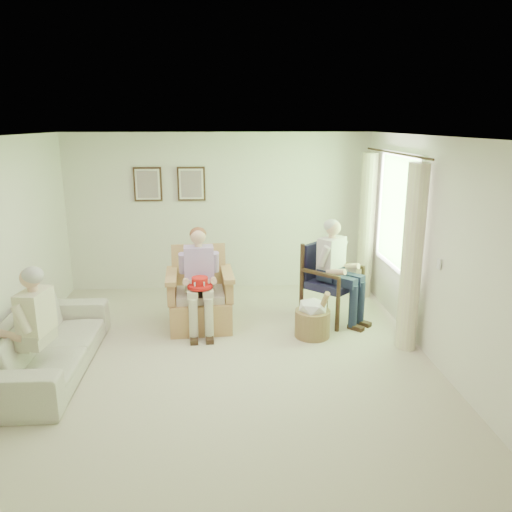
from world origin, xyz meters
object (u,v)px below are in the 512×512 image
(wood_armchair, at_px, (331,277))
(person_wicker, at_px, (199,273))
(red_hat, at_px, (200,284))
(hatbox, at_px, (313,317))
(wicker_armchair, at_px, (200,302))
(person_dark, at_px, (334,263))
(sofa, at_px, (48,343))
(person_sofa, at_px, (31,322))

(wood_armchair, distance_m, person_wicker, 1.91)
(red_hat, xyz_separation_m, hatbox, (1.47, -0.12, -0.46))
(wicker_armchair, bearing_deg, hatbox, -21.41)
(person_dark, distance_m, hatbox, 0.86)
(wicker_armchair, height_order, sofa, wicker_armchair)
(person_wicker, relative_size, hatbox, 2.01)
(red_hat, bearing_deg, wicker_armchair, 92.92)
(person_wicker, height_order, person_sofa, person_wicker)
(wood_armchair, xyz_separation_m, person_dark, (0.00, -0.18, 0.26))
(person_dark, distance_m, person_sofa, 3.89)
(wicker_armchair, distance_m, wood_armchair, 1.89)
(wicker_armchair, bearing_deg, wood_armchair, 2.60)
(person_dark, relative_size, hatbox, 2.09)
(person_dark, bearing_deg, hatbox, -172.00)
(wood_armchair, height_order, person_dark, person_dark)
(person_sofa, bearing_deg, person_wicker, 139.66)
(person_wicker, height_order, person_dark, person_dark)
(person_wicker, height_order, hatbox, person_wicker)
(person_sofa, bearing_deg, sofa, -170.98)
(person_dark, height_order, person_sofa, person_dark)
(person_sofa, xyz_separation_m, hatbox, (3.16, 1.11, -0.48))
(wicker_armchair, xyz_separation_m, person_sofa, (-1.67, -1.58, 0.40))
(person_sofa, height_order, hatbox, person_sofa)
(wood_armchair, xyz_separation_m, hatbox, (-0.38, -0.68, -0.33))
(hatbox, bearing_deg, person_wicker, 167.68)
(person_wicker, xyz_separation_m, person_dark, (1.87, 0.18, 0.04))
(person_wicker, distance_m, person_dark, 1.88)
(person_dark, xyz_separation_m, red_hat, (-1.85, -0.38, -0.13))
(person_dark, bearing_deg, wood_armchair, 44.87)
(wicker_armchair, height_order, hatbox, wicker_armchair)
(wicker_armchair, xyz_separation_m, sofa, (-1.67, -1.18, -0.02))
(sofa, distance_m, person_wicker, 2.03)
(sofa, xyz_separation_m, person_sofa, (0.00, -0.40, 0.42))
(red_hat, bearing_deg, wood_armchair, 16.85)
(person_dark, xyz_separation_m, hatbox, (-0.38, -0.50, -0.59))
(sofa, relative_size, person_dark, 1.57)
(sofa, distance_m, hatbox, 3.24)
(person_dark, height_order, red_hat, person_dark)
(wood_armchair, height_order, person_wicker, person_wicker)
(sofa, bearing_deg, hatbox, -77.29)
(wood_armchair, height_order, person_sofa, person_sofa)
(hatbox, bearing_deg, person_sofa, -160.66)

